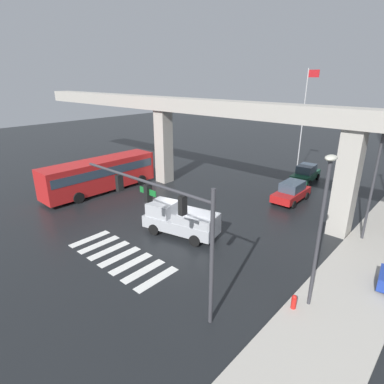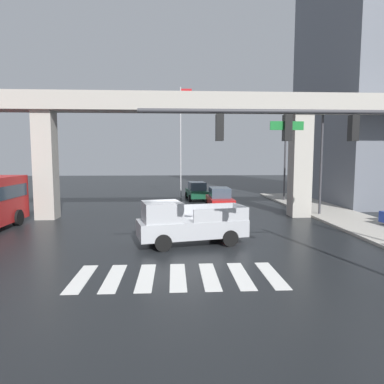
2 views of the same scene
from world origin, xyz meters
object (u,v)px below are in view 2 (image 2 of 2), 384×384
object	(u,v)px
sedan_dark_green	(197,191)
sedan_red	(220,199)
traffic_signal_mast	(321,144)
street_lamp_mid_block	(322,151)
street_lamp_far_north	(285,152)
flagpole	(182,135)
pickup_truck	(186,224)

from	to	relation	value
sedan_dark_green	sedan_red	size ratio (longest dim) A/B	1.03
sedan_red	traffic_signal_mast	world-z (taller)	traffic_signal_mast
street_lamp_mid_block	street_lamp_far_north	world-z (taller)	same
sedan_red	flagpole	world-z (taller)	flagpole
sedan_red	traffic_signal_mast	size ratio (longest dim) A/B	0.50
traffic_signal_mast	street_lamp_mid_block	xyz separation A→B (m)	(5.44, 12.39, -0.01)
flagpole	sedan_red	bearing A→B (deg)	-69.24
pickup_truck	street_lamp_mid_block	distance (m)	12.72
sedan_red	street_lamp_far_north	world-z (taller)	street_lamp_far_north
traffic_signal_mast	flagpole	bearing A→B (deg)	99.80
traffic_signal_mast	flagpole	distance (m)	23.66
sedan_dark_green	street_lamp_mid_block	size ratio (longest dim) A/B	0.61
traffic_signal_mast	flagpole	size ratio (longest dim) A/B	0.80
traffic_signal_mast	street_lamp_mid_block	world-z (taller)	street_lamp_mid_block
sedan_dark_green	flagpole	distance (m)	5.76
street_lamp_mid_block	street_lamp_far_north	xyz separation A→B (m)	(0.00, 7.84, 0.00)
pickup_truck	street_lamp_far_north	xyz separation A→B (m)	(9.69, 15.26, 3.57)
traffic_signal_mast	street_lamp_far_north	bearing A→B (deg)	74.95
pickup_truck	street_lamp_far_north	size ratio (longest dim) A/B	0.75
pickup_truck	flagpole	world-z (taller)	flagpole
street_lamp_mid_block	flagpole	size ratio (longest dim) A/B	0.66
sedan_red	flagpole	size ratio (longest dim) A/B	0.40
street_lamp_far_north	flagpole	xyz separation A→B (m)	(-9.45, 3.03, 1.71)
sedan_dark_green	traffic_signal_mast	distance (m)	22.38
traffic_signal_mast	sedan_dark_green	bearing A→B (deg)	96.66
sedan_dark_green	sedan_red	world-z (taller)	same
street_lamp_far_north	flagpole	distance (m)	10.07
traffic_signal_mast	street_lamp_far_north	xyz separation A→B (m)	(5.44, 20.22, -0.01)
pickup_truck	street_lamp_far_north	distance (m)	18.43
sedan_red	traffic_signal_mast	bearing A→B (deg)	-85.70
sedan_red	sedan_dark_green	bearing A→B (deg)	102.62
traffic_signal_mast	flagpole	xyz separation A→B (m)	(-4.02, 23.25, 1.70)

